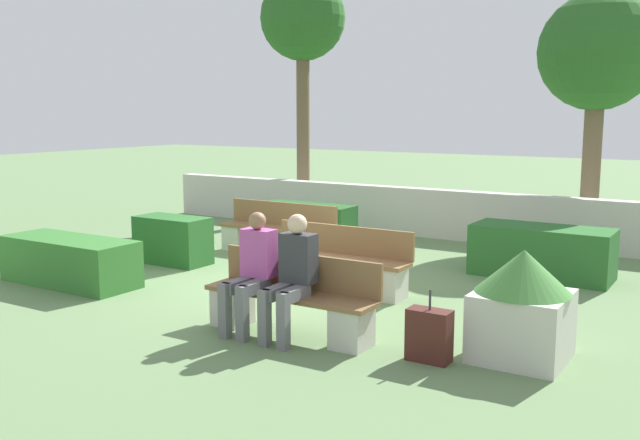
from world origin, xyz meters
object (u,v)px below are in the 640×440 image
Objects in this scene: bench_right_side at (337,265)px; bench_front at (291,304)px; bench_left_side at (277,234)px; planter_corner_left at (522,303)px; tree_leftmost at (303,23)px; tree_center_left at (598,55)px; person_seated_man at (252,267)px; suitcase at (429,335)px; person_seated_woman at (292,271)px.

bench_front is at bearing -76.03° from bench_right_side.
bench_left_side is 1.94× the size of planter_corner_left.
bench_right_side is 3.26m from planter_corner_left.
tree_leftmost reaches higher than bench_left_side.
planter_corner_left is 0.24× the size of tree_center_left.
tree_center_left reaches higher than bench_front.
tree_center_left is (-0.84, 7.34, 2.90)m from planter_corner_left.
person_seated_man is 0.25× the size of tree_leftmost.
tree_leftmost is at bearing 124.80° from bench_left_side.
tree_leftmost is at bearing -174.40° from tree_center_left.
person_seated_woman is at bearing -174.42° from suitcase.
suitcase is (4.35, -3.56, -0.09)m from bench_left_side.
planter_corner_left is at bearing 16.79° from person_seated_woman.
tree_leftmost is (-4.70, 7.42, 3.61)m from person_seated_woman.
tree_leftmost is (-1.88, 3.71, 4.01)m from bench_left_side.
tree_center_left reaches higher than person_seated_man.
bench_front is 8.62m from tree_center_left.
bench_left_side is 0.47× the size of tree_center_left.
bench_left_side is 1.59× the size of person_seated_woman.
bench_right_side is 1.54× the size of person_seated_woman.
tree_leftmost is at bearing 130.58° from suitcase.
person_seated_man reaches higher than bench_front.
suitcase is (2.07, 0.15, -0.48)m from person_seated_man.
planter_corner_left is at bearing 13.80° from person_seated_man.
bench_front is 1.50× the size of person_seated_woman.
tree_leftmost is at bearing 136.05° from planter_corner_left.
tree_center_left is (-0.08, 7.88, 3.21)m from suitcase.
person_seated_man is at bearing -50.42° from bench_left_side.
bench_left_side is at bearing -63.19° from tree_leftmost.
suitcase is (-0.75, -0.54, -0.31)m from planter_corner_left.
tree_leftmost is 1.17× the size of tree_center_left.
planter_corner_left is at bearing -27.03° from bench_right_side.
bench_front is 2.82× the size of suitcase.
bench_right_side is 2.92m from suitcase.
bench_front is 2.47m from planter_corner_left.
bench_left_side is 5.94m from planter_corner_left.
bench_right_side is 1.89× the size of planter_corner_left.
tree_leftmost reaches higher than bench_front.
person_seated_man is 1.21× the size of planter_corner_left.
person_seated_man reaches higher than suitcase.
bench_left_side is 0.40× the size of tree_leftmost.
suitcase is at bearing -31.29° from bench_left_side.
person_seated_man is (0.12, -2.09, 0.39)m from bench_right_side.
bench_left_side is 4.38m from person_seated_man.
person_seated_man is 0.99× the size of person_seated_woman.
tree_center_left reaches higher than bench_right_side.
bench_front is 0.44× the size of tree_center_left.
tree_center_left is (6.15, 0.60, -0.89)m from tree_leftmost.
suitcase is 10.42m from tree_leftmost.
bench_right_side is (2.16, -1.63, -0.00)m from bench_left_side.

